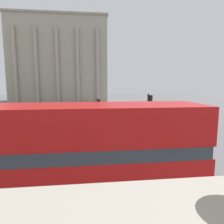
% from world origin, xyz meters
% --- Properties ---
extents(double_decker_bus, '(11.27, 2.63, 4.11)m').
position_xyz_m(double_decker_bus, '(-2.31, 5.01, 2.28)').
color(double_decker_bus, black).
rests_on(double_decker_bus, ground_plane).
extents(plaza_building_left, '(25.45, 16.52, 22.27)m').
position_xyz_m(plaza_building_left, '(-8.38, 57.17, 11.13)').
color(plaza_building_left, '#A39984').
rests_on(plaza_building_left, ground_plane).
extents(traffic_light_near, '(0.42, 0.24, 4.17)m').
position_xyz_m(traffic_light_near, '(3.46, 11.84, 2.71)').
color(traffic_light_near, black).
rests_on(traffic_light_near, ground_plane).
extents(traffic_light_mid, '(0.42, 0.24, 3.51)m').
position_xyz_m(traffic_light_mid, '(0.02, 17.15, 2.31)').
color(traffic_light_mid, black).
rests_on(traffic_light_mid, ground_plane).
extents(car_navy, '(4.20, 1.93, 1.35)m').
position_xyz_m(car_navy, '(-3.95, 16.52, 0.70)').
color(car_navy, black).
rests_on(car_navy, ground_plane).
extents(car_black, '(4.20, 1.93, 1.35)m').
position_xyz_m(car_black, '(-5.79, 21.73, 0.70)').
color(car_black, black).
rests_on(car_black, ground_plane).
extents(pedestrian_black, '(0.32, 0.32, 1.64)m').
position_xyz_m(pedestrian_black, '(0.45, 33.66, 0.94)').
color(pedestrian_black, '#282B33').
rests_on(pedestrian_black, ground_plane).
extents(pedestrian_yellow, '(0.32, 0.32, 1.69)m').
position_xyz_m(pedestrian_yellow, '(6.53, 18.86, 0.97)').
color(pedestrian_yellow, '#282B33').
rests_on(pedestrian_yellow, ground_plane).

